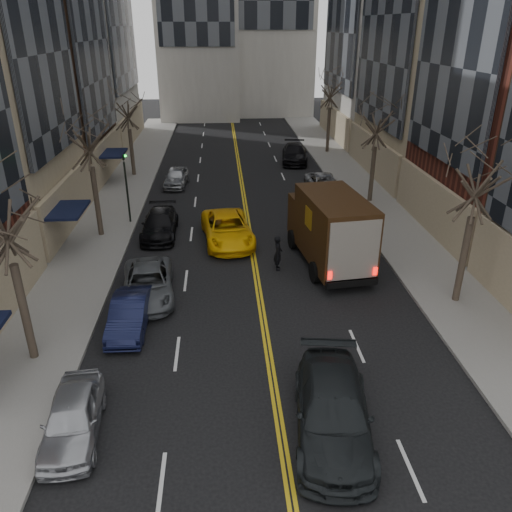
{
  "coord_description": "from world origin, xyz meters",
  "views": [
    {
      "loc": [
        -1.6,
        -7.91,
        11.45
      ],
      "look_at": [
        -0.18,
        11.89,
        2.2
      ],
      "focal_mm": 35.0,
      "sensor_mm": 36.0,
      "label": 1
    }
  ],
  "objects_px": {
    "ups_truck": "(330,229)",
    "pedestrian": "(278,253)",
    "taxi": "(227,229)",
    "observer_sedan": "(333,411)"
  },
  "relations": [
    {
      "from": "taxi",
      "to": "pedestrian",
      "type": "height_order",
      "value": "pedestrian"
    },
    {
      "from": "observer_sedan",
      "to": "taxi",
      "type": "height_order",
      "value": "observer_sedan"
    },
    {
      "from": "ups_truck",
      "to": "pedestrian",
      "type": "bearing_deg",
      "value": -177.13
    },
    {
      "from": "observer_sedan",
      "to": "pedestrian",
      "type": "xyz_separation_m",
      "value": [
        -0.4,
        11.36,
        0.1
      ]
    },
    {
      "from": "taxi",
      "to": "ups_truck",
      "type": "bearing_deg",
      "value": -38.73
    },
    {
      "from": "ups_truck",
      "to": "observer_sedan",
      "type": "xyz_separation_m",
      "value": [
        -2.29,
        -11.83,
        -1.13
      ]
    },
    {
      "from": "taxi",
      "to": "observer_sedan",
      "type": "bearing_deg",
      "value": -85.6
    },
    {
      "from": "ups_truck",
      "to": "pedestrian",
      "type": "relative_size",
      "value": 4.01
    },
    {
      "from": "ups_truck",
      "to": "taxi",
      "type": "height_order",
      "value": "ups_truck"
    },
    {
      "from": "ups_truck",
      "to": "pedestrian",
      "type": "height_order",
      "value": "ups_truck"
    }
  ]
}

